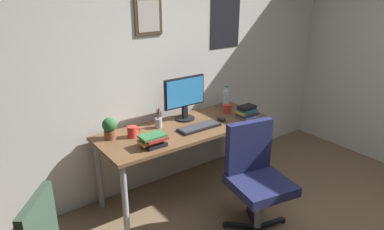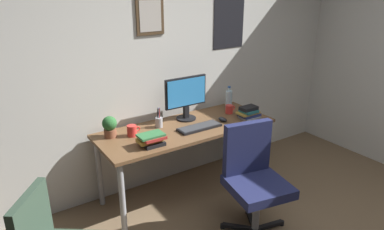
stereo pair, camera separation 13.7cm
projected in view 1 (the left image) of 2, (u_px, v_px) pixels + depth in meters
wall_back at (175, 58)px, 3.58m from camera, size 4.40×0.10×2.60m
desk at (186, 134)px, 3.41m from camera, size 1.72×0.67×0.73m
office_chair at (256, 174)px, 2.94m from camera, size 0.58×0.57×0.95m
monitor at (185, 96)px, 3.49m from camera, size 0.46×0.20×0.43m
keyboard at (199, 127)px, 3.34m from camera, size 0.43×0.15×0.03m
computer_mouse at (221, 119)px, 3.53m from camera, size 0.06×0.11×0.04m
water_bottle at (226, 99)px, 3.85m from camera, size 0.07×0.07×0.25m
coffee_mug_near at (132, 132)px, 3.14m from camera, size 0.12×0.09×0.10m
coffee_mug_far at (227, 109)px, 3.73m from camera, size 0.12×0.08×0.09m
potted_plant at (110, 127)px, 3.09m from camera, size 0.13×0.13×0.19m
pen_cup at (158, 122)px, 3.34m from camera, size 0.07×0.07×0.20m
book_stack_left at (153, 140)px, 2.97m from camera, size 0.22×0.16×0.11m
book_stack_right at (247, 112)px, 3.61m from camera, size 0.22×0.17×0.12m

